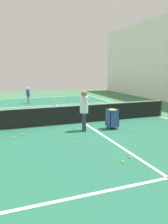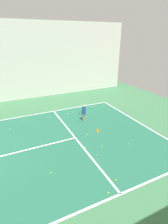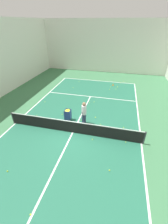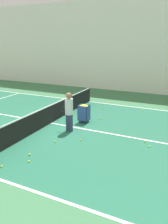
% 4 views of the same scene
% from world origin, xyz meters
% --- Properties ---
extents(ground_plane, '(35.08, 35.08, 0.00)m').
position_xyz_m(ground_plane, '(0.00, 0.00, 0.00)').
color(ground_plane, '#3D754C').
extents(court_playing_area, '(9.35, 22.36, 0.00)m').
position_xyz_m(court_playing_area, '(0.00, 0.00, 0.00)').
color(court_playing_area, '#23664C').
rests_on(court_playing_area, ground).
extents(line_baseline_far, '(9.35, 0.10, 0.00)m').
position_xyz_m(line_baseline_far, '(0.00, 11.18, 0.01)').
color(line_baseline_far, white).
rests_on(line_baseline_far, ground).
extents(line_sideline_left, '(0.10, 22.36, 0.00)m').
position_xyz_m(line_sideline_left, '(-4.67, 0.00, 0.01)').
color(line_sideline_left, white).
rests_on(line_sideline_left, ground).
extents(line_sideline_right, '(0.10, 22.36, 0.00)m').
position_xyz_m(line_sideline_right, '(4.67, 0.00, 0.01)').
color(line_sideline_right, white).
rests_on(line_sideline_right, ground).
extents(line_service_far, '(9.35, 0.10, 0.00)m').
position_xyz_m(line_service_far, '(0.00, 6.15, 0.01)').
color(line_service_far, white).
rests_on(line_service_far, ground).
extents(line_centre_service, '(0.10, 12.30, 0.00)m').
position_xyz_m(line_centre_service, '(0.00, 0.00, 0.01)').
color(line_centre_service, white).
rests_on(line_centre_service, ground).
extents(hall_enclosure_far, '(18.08, 0.15, 7.20)m').
position_xyz_m(hall_enclosure_far, '(0.00, 15.62, 3.60)').
color(hall_enclosure_far, silver).
rests_on(hall_enclosure_far, ground).
extents(tennis_net, '(9.65, 0.10, 0.96)m').
position_xyz_m(tennis_net, '(0.00, 0.00, 0.50)').
color(tennis_net, '#2D2D33').
rests_on(tennis_net, ground).
extents(coach_at_net, '(0.46, 0.73, 1.81)m').
position_xyz_m(coach_at_net, '(0.50, 1.34, 1.04)').
color(coach_at_net, '#2D3351').
rests_on(coach_at_net, ground).
extents(ball_cart, '(0.46, 0.51, 0.93)m').
position_xyz_m(ball_cart, '(-0.85, 1.45, 0.64)').
color(ball_cart, '#2D478C').
rests_on(ball_cart, ground).
extents(training_cone_0, '(0.20, 0.20, 0.26)m').
position_xyz_m(training_cone_0, '(2.05, 9.96, 0.13)').
color(training_cone_0, orange).
rests_on(training_cone_0, ground).
extents(tennis_ball_0, '(0.07, 0.07, 0.07)m').
position_xyz_m(tennis_ball_0, '(3.51, 1.43, 0.04)').
color(tennis_ball_0, yellow).
rests_on(tennis_ball_0, ground).
extents(tennis_ball_1, '(0.07, 0.07, 0.07)m').
position_xyz_m(tennis_ball_1, '(-2.53, 8.09, 0.04)').
color(tennis_ball_1, yellow).
rests_on(tennis_ball_1, ground).
extents(tennis_ball_2, '(0.07, 0.07, 0.07)m').
position_xyz_m(tennis_ball_2, '(1.52, -0.42, 0.04)').
color(tennis_ball_2, yellow).
rests_on(tennis_ball_2, ground).
extents(tennis_ball_3, '(0.07, 0.07, 0.07)m').
position_xyz_m(tennis_ball_3, '(1.82, 9.34, 0.04)').
color(tennis_ball_3, yellow).
rests_on(tennis_ball_3, ground).
extents(tennis_ball_6, '(0.07, 0.07, 0.07)m').
position_xyz_m(tennis_ball_6, '(-1.60, 2.06, 0.04)').
color(tennis_ball_6, yellow).
rests_on(tennis_ball_6, ground).
extents(tennis_ball_10, '(0.07, 0.07, 0.07)m').
position_xyz_m(tennis_ball_10, '(0.61, 4.95, 0.04)').
color(tennis_ball_10, yellow).
rests_on(tennis_ball_10, ground).
extents(tennis_ball_11, '(0.07, 0.07, 0.07)m').
position_xyz_m(tennis_ball_11, '(0.23, 4.71, 0.04)').
color(tennis_ball_11, yellow).
rests_on(tennis_ball_11, ground).
extents(tennis_ball_12, '(0.07, 0.07, 0.07)m').
position_xyz_m(tennis_ball_12, '(1.80, 1.40, 0.04)').
color(tennis_ball_12, yellow).
rests_on(tennis_ball_12, ground).
extents(tennis_ball_13, '(0.07, 0.07, 0.07)m').
position_xyz_m(tennis_ball_13, '(3.68, -0.16, 0.04)').
color(tennis_ball_13, yellow).
rests_on(tennis_ball_13, ground).
extents(tennis_ball_14, '(0.07, 0.07, 0.07)m').
position_xyz_m(tennis_ball_14, '(2.50, 8.73, 0.04)').
color(tennis_ball_14, yellow).
rests_on(tennis_ball_14, ground).
extents(tennis_ball_15, '(0.07, 0.07, 0.07)m').
position_xyz_m(tennis_ball_15, '(2.61, 9.43, 0.04)').
color(tennis_ball_15, yellow).
rests_on(tennis_ball_15, ground).
extents(tennis_ball_16, '(0.07, 0.07, 0.07)m').
position_xyz_m(tennis_ball_16, '(1.77, 8.53, 0.04)').
color(tennis_ball_16, yellow).
rests_on(tennis_ball_16, ground).
extents(tennis_ball_17, '(0.07, 0.07, 0.07)m').
position_xyz_m(tennis_ball_17, '(0.19, 1.58, 0.04)').
color(tennis_ball_17, yellow).
rests_on(tennis_ball_17, ground).
extents(tennis_ball_18, '(0.07, 0.07, 0.07)m').
position_xyz_m(tennis_ball_18, '(3.29, 11.73, 0.04)').
color(tennis_ball_18, yellow).
rests_on(tennis_ball_18, ground).
extents(tennis_ball_19, '(0.07, 0.07, 0.07)m').
position_xyz_m(tennis_ball_19, '(2.93, 11.03, 0.04)').
color(tennis_ball_19, yellow).
rests_on(tennis_ball_19, ground).
extents(tennis_ball_20, '(0.07, 0.07, 0.07)m').
position_xyz_m(tennis_ball_20, '(-2.37, 10.22, 0.04)').
color(tennis_ball_20, yellow).
rests_on(tennis_ball_20, ground).
extents(tennis_ball_22, '(0.07, 0.07, 0.07)m').
position_xyz_m(tennis_ball_22, '(1.22, 2.27, 0.04)').
color(tennis_ball_22, yellow).
rests_on(tennis_ball_22, ground).
extents(tennis_ball_24, '(0.07, 0.07, 0.07)m').
position_xyz_m(tennis_ball_24, '(-3.64, 1.41, 0.04)').
color(tennis_ball_24, yellow).
rests_on(tennis_ball_24, ground).
extents(tennis_ball_25, '(0.07, 0.07, 0.07)m').
position_xyz_m(tennis_ball_25, '(-0.06, -5.51, 0.04)').
color(tennis_ball_25, yellow).
rests_on(tennis_ball_25, ground).
extents(tennis_ball_29, '(0.07, 0.07, 0.07)m').
position_xyz_m(tennis_ball_29, '(4.14, 0.82, 0.04)').
color(tennis_ball_29, yellow).
rests_on(tennis_ball_29, ground).
extents(tennis_ball_31, '(0.07, 0.07, 0.07)m').
position_xyz_m(tennis_ball_31, '(2.87, -2.59, 0.04)').
color(tennis_ball_31, yellow).
rests_on(tennis_ball_31, ground).
extents(tennis_ball_32, '(0.07, 0.07, 0.07)m').
position_xyz_m(tennis_ball_32, '(-4.07, 3.80, 0.04)').
color(tennis_ball_32, yellow).
rests_on(tennis_ball_32, ground).
extents(tennis_ball_33, '(0.07, 0.07, 0.07)m').
position_xyz_m(tennis_ball_33, '(-2.36, -3.94, 0.04)').
color(tennis_ball_33, yellow).
rests_on(tennis_ball_33, ground).
extents(tennis_ball_34, '(0.07, 0.07, 0.07)m').
position_xyz_m(tennis_ball_34, '(2.64, 9.62, 0.04)').
color(tennis_ball_34, yellow).
rests_on(tennis_ball_34, ground).
extents(tennis_ball_37, '(0.07, 0.07, 0.07)m').
position_xyz_m(tennis_ball_37, '(3.11, 1.14, 0.04)').
color(tennis_ball_37, yellow).
rests_on(tennis_ball_37, ground).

